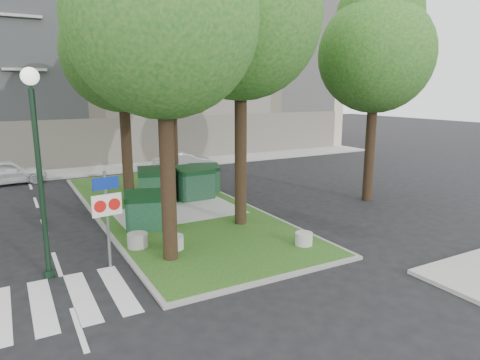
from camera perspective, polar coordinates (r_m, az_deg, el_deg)
ground at (r=11.67m, az=2.33°, el=-13.64°), size 120.00×120.00×0.00m
median_island at (r=18.68m, az=-9.22°, el=-3.66°), size 6.00×16.00×0.12m
median_kerb at (r=18.68m, az=-9.22°, el=-3.69°), size 6.30×16.30×0.10m
building_sidewalk at (r=28.45m, az=-17.44°, el=1.34°), size 42.00×3.00×0.12m
zebra_crossing at (r=11.75m, az=-18.12°, el=-14.05°), size 5.00×3.00×0.01m
apartment_building at (r=35.52m, az=-20.88°, el=16.00°), size 41.00×12.00×16.00m
tree_median_near_left at (r=12.44m, az=-10.09°, el=22.33°), size 5.20×5.20×10.53m
tree_median_near_right at (r=15.79m, az=0.28°, el=22.71°), size 5.60×5.60×11.46m
tree_median_mid at (r=18.70m, az=-15.40°, el=17.51°), size 4.80×4.80×9.99m
tree_median_far at (r=22.66m, az=-9.18°, el=20.15°), size 5.80×5.80×11.93m
tree_street_right at (r=20.34m, az=17.80°, el=16.90°), size 5.00×5.00×10.06m
dumpster_a at (r=15.80m, az=-12.39°, el=-3.97°), size 1.71×1.42×1.37m
dumpster_b at (r=19.62m, az=-11.03°, el=-0.59°), size 1.88×1.54×1.53m
dumpster_c at (r=19.68m, az=-6.13°, el=-0.37°), size 1.69×1.21×1.54m
dumpster_d at (r=21.18m, az=-4.74°, el=0.27°), size 1.66×1.37×1.33m
bollard_left at (r=14.11m, az=-13.51°, el=-7.82°), size 0.64×0.64×0.45m
bollard_right at (r=14.09m, az=8.50°, el=-7.74°), size 0.57×0.57×0.40m
bollard_mid at (r=13.74m, az=-8.80°, el=-8.20°), size 0.61×0.61×0.43m
litter_bin at (r=23.74m, az=-7.46°, el=0.77°), size 0.40×0.40×0.70m
street_lamp at (r=12.22m, az=-25.43°, el=3.63°), size 0.45×0.45×5.59m
traffic_sign_pole at (r=12.62m, az=-17.36°, el=-3.40°), size 0.85×0.16×2.83m
car_white at (r=26.30m, az=-28.71°, el=0.94°), size 4.08×1.88×1.35m
car_silver at (r=26.67m, az=-7.45°, el=2.36°), size 3.95×1.70×1.26m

